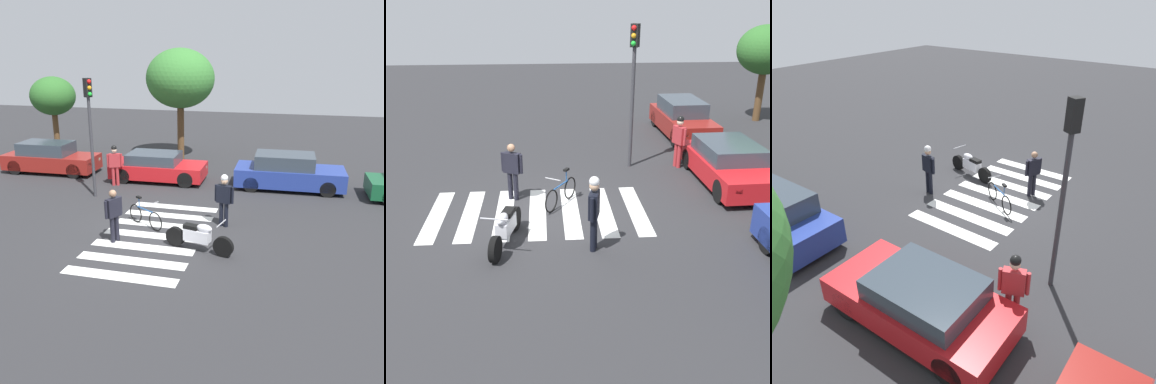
# 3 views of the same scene
# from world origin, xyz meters

# --- Properties ---
(ground_plane) EXTENTS (60.00, 60.00, 0.00)m
(ground_plane) POSITION_xyz_m (0.00, 0.00, 0.00)
(ground_plane) COLOR #2B2B2D
(police_motorcycle) EXTENTS (2.14, 0.79, 1.02)m
(police_motorcycle) POSITION_xyz_m (1.68, -0.73, 0.45)
(police_motorcycle) COLOR black
(police_motorcycle) RESTS_ON ground_plane
(leaning_bicycle) EXTENTS (1.47, 0.94, 0.98)m
(leaning_bicycle) POSITION_xyz_m (-0.48, 0.67, 0.36)
(leaning_bicycle) COLOR black
(leaning_bicycle) RESTS_ON ground_plane
(officer_on_foot) EXTENTS (0.66, 0.32, 1.81)m
(officer_on_foot) POSITION_xyz_m (2.07, 1.31, 1.05)
(officer_on_foot) COLOR black
(officer_on_foot) RESTS_ON ground_plane
(officer_by_motorcycle) EXTENTS (0.38, 0.62, 1.67)m
(officer_by_motorcycle) POSITION_xyz_m (-0.97, -0.69, 0.95)
(officer_by_motorcycle) COLOR black
(officer_by_motorcycle) RESTS_ON ground_plane
(pedestrian_bystander) EXTENTS (0.63, 0.37, 1.79)m
(pedestrian_bystander) POSITION_xyz_m (-3.33, 4.77, 1.04)
(pedestrian_bystander) COLOR #B22D33
(pedestrian_bystander) RESTS_ON ground_plane
(crosswalk_stripes) EXTENTS (3.19, 5.85, 0.01)m
(crosswalk_stripes) POSITION_xyz_m (0.00, -0.00, 0.00)
(crosswalk_stripes) COLOR silver
(crosswalk_stripes) RESTS_ON ground_plane
(car_maroon_wagon) EXTENTS (4.54, 1.80, 1.48)m
(car_maroon_wagon) POSITION_xyz_m (-7.26, 6.04, 0.71)
(car_maroon_wagon) COLOR black
(car_maroon_wagon) RESTS_ON ground_plane
(car_red_convertible) EXTENTS (4.24, 1.97, 1.27)m
(car_red_convertible) POSITION_xyz_m (-1.78, 5.96, 0.62)
(car_red_convertible) COLOR black
(car_red_convertible) RESTS_ON ground_plane
(car_blue_hatchback) EXTENTS (4.57, 1.95, 1.51)m
(car_blue_hatchback) POSITION_xyz_m (4.00, 6.12, 0.71)
(car_blue_hatchback) COLOR black
(car_blue_hatchback) RESTS_ON ground_plane
(traffic_light_pole) EXTENTS (0.36, 0.33, 4.66)m
(traffic_light_pole) POSITION_xyz_m (-3.51, 3.15, 3.10)
(traffic_light_pole) COLOR #38383D
(traffic_light_pole) RESTS_ON ground_plane
(street_tree_near) EXTENTS (2.54, 2.54, 4.30)m
(street_tree_near) POSITION_xyz_m (-9.39, 10.26, 3.18)
(street_tree_near) COLOR brown
(street_tree_near) RESTS_ON ground_plane
(street_tree_mid) EXTENTS (3.59, 3.59, 5.81)m
(street_tree_mid) POSITION_xyz_m (-1.86, 10.26, 4.25)
(street_tree_mid) COLOR brown
(street_tree_mid) RESTS_ON ground_plane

